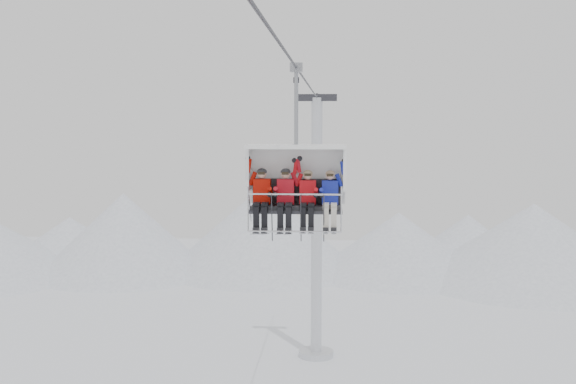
# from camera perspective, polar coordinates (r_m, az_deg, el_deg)

# --- Properties ---
(ridgeline) EXTENTS (72.00, 21.00, 7.00)m
(ridgeline) POSITION_cam_1_polar(r_m,az_deg,el_deg) (57.22, 1.21, -3.83)
(ridgeline) COLOR white
(ridgeline) RESTS_ON ground
(lift_tower_right) EXTENTS (2.00, 1.80, 13.48)m
(lift_tower_right) POSITION_cam_1_polar(r_m,az_deg,el_deg) (36.91, 2.26, -4.28)
(lift_tower_right) COLOR silver
(lift_tower_right) RESTS_ON ground
(haul_cable) EXTENTS (0.06, 50.00, 0.06)m
(haul_cable) POSITION_cam_1_polar(r_m,az_deg,el_deg) (14.48, 0.00, 10.74)
(haul_cable) COLOR #303035
(haul_cable) RESTS_ON lift_tower_left
(chairlift_carrier) EXTENTS (2.39, 1.17, 3.98)m
(chairlift_carrier) POSITION_cam_1_polar(r_m,az_deg,el_deg) (17.55, 0.67, 1.22)
(chairlift_carrier) COLOR black
(chairlift_carrier) RESTS_ON haul_cable
(skier_far_left) EXTENTS (0.41, 1.69, 1.63)m
(skier_far_left) POSITION_cam_1_polar(r_m,az_deg,el_deg) (17.35, -2.10, -0.38)
(skier_far_left) COLOR #AA0E03
(skier_far_left) RESTS_ON chairlift_carrier
(skier_center_left) EXTENTS (0.41, 1.69, 1.63)m
(skier_center_left) POSITION_cam_1_polar(r_m,az_deg,el_deg) (17.31, -0.21, -0.39)
(skier_center_left) COLOR #A60D18
(skier_center_left) RESTS_ON chairlift_carrier
(skier_center_right) EXTENTS (0.39, 1.69, 1.57)m
(skier_center_right) POSITION_cam_1_polar(r_m,az_deg,el_deg) (17.27, 1.56, -0.46)
(skier_center_right) COLOR #B60C12
(skier_center_right) RESTS_ON chairlift_carrier
(skier_far_right) EXTENTS (0.39, 1.69, 1.56)m
(skier_far_right) POSITION_cam_1_polar(r_m,az_deg,el_deg) (17.26, 3.34, -0.48)
(skier_far_right) COLOR #17229C
(skier_far_right) RESTS_ON chairlift_carrier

